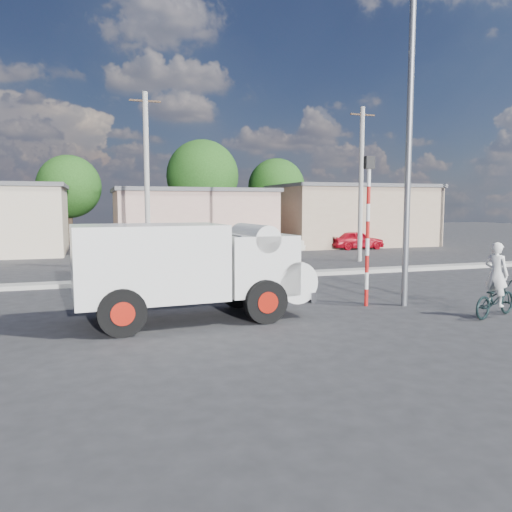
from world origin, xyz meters
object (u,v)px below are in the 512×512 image
object	(u,v)px
car_cream	(271,243)
streetlight	(404,135)
bicycle	(495,299)
truck	(194,267)
traffic_pole	(368,218)
car_red	(357,240)
cyclist	(496,285)

from	to	relation	value
car_cream	streetlight	bearing A→B (deg)	161.35
bicycle	truck	bearing A→B (deg)	55.19
bicycle	traffic_pole	xyz separation A→B (m)	(-2.51, 2.33, 2.10)
car_red	traffic_pole	world-z (taller)	traffic_pole
truck	cyclist	distance (m)	7.98
cyclist	streetlight	xyz separation A→B (m)	(-1.57, 2.03, 4.11)
cyclist	car_cream	bearing A→B (deg)	-19.32
car_red	traffic_pole	distance (m)	19.48
traffic_pole	cyclist	bearing A→B (deg)	-42.94
traffic_pole	car_red	bearing A→B (deg)	61.27
truck	cyclist	size ratio (longest dim) A/B	3.62
truck	car_red	distance (m)	22.42
car_red	cyclist	bearing A→B (deg)	162.36
streetlight	car_cream	bearing A→B (deg)	83.78
bicycle	car_red	xyz separation A→B (m)	(6.81, 19.32, 0.13)
traffic_pole	streetlight	size ratio (longest dim) A/B	0.48
car_cream	traffic_pole	distance (m)	15.98
car_cream	streetlight	xyz separation A→B (m)	(-1.74, -15.94, 4.28)
car_red	streetlight	world-z (taller)	streetlight
cyclist	streetlight	distance (m)	4.85
truck	car_cream	distance (m)	17.62
cyclist	car_red	world-z (taller)	cyclist
streetlight	bicycle	bearing A→B (deg)	-52.36
car_cream	streetlight	world-z (taller)	streetlight
streetlight	cyclist	bearing A→B (deg)	-52.36
truck	car_cream	xyz separation A→B (m)	(7.82, 15.77, -0.70)
car_red	streetlight	xyz separation A→B (m)	(-8.38, -17.29, 4.34)
car_red	traffic_pole	xyz separation A→B (m)	(-9.31, -16.99, 1.97)
truck	streetlight	bearing A→B (deg)	-5.11
cyclist	streetlight	world-z (taller)	streetlight
cyclist	traffic_pole	bearing A→B (deg)	28.28
car_red	traffic_pole	size ratio (longest dim) A/B	0.84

